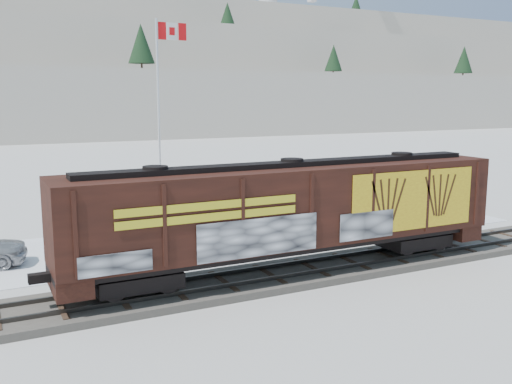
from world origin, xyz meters
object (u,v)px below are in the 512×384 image
hopper_railcar (292,209)px  car_white (120,237)px  car_dark (244,231)px  flagpole (161,146)px

hopper_railcar → car_white: (-5.44, 6.46, -2.01)m
car_white → car_dark: car_white is taller
car_white → car_dark: bearing=-91.4°
car_white → car_dark: (6.02, -0.82, -0.19)m
flagpole → hopper_railcar: bearing=-85.7°
flagpole → car_dark: bearing=-78.9°
flagpole → car_dark: flagpole is taller
hopper_railcar → car_dark: hopper_railcar is taller
car_white → hopper_railcar: bearing=-133.6°
car_white → flagpole: bearing=-24.2°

